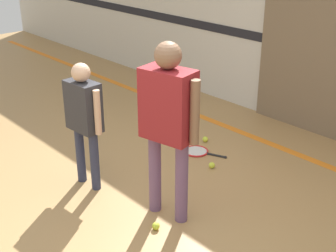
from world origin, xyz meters
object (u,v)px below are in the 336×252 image
Objects in this scene: tennis_ball_stray_left at (212,165)px; tennis_ball_near_instructor at (156,226)px; person_instructor at (168,114)px; racket_spare_on_floor at (198,151)px; tennis_ball_by_spare_racket at (205,139)px; person_student_left at (84,113)px.

tennis_ball_near_instructor is at bearing -70.07° from tennis_ball_stray_left.
racket_spare_on_floor is (-0.68, 1.07, -0.96)m from person_instructor.
tennis_ball_near_instructor and tennis_ball_by_spare_racket have the same top height.
tennis_ball_by_spare_racket is at bearing 109.79° from person_instructor.
person_instructor is at bearing 10.00° from person_student_left.
tennis_ball_stray_left is (-0.42, 1.15, 0.00)m from tennis_ball_near_instructor.
person_instructor is 0.96m from person_student_left.
tennis_ball_by_spare_racket is (0.10, 1.57, -0.74)m from person_student_left.
tennis_ball_near_instructor is at bearing -4.02° from person_student_left.
tennis_ball_by_spare_racket reaches higher than racket_spare_on_floor.
person_instructor is 0.97m from tennis_ball_near_instructor.
person_student_left is at bearing -122.46° from racket_spare_on_floor.
tennis_ball_near_instructor is at bearing -78.29° from person_instructor.
racket_spare_on_floor is 0.39m from tennis_ball_stray_left.
tennis_ball_near_instructor and tennis_ball_stray_left have the same top height.
person_instructor is at bearing 113.16° from tennis_ball_near_instructor.
racket_spare_on_floor is 1.52m from tennis_ball_near_instructor.
person_student_left is 18.91× the size of tennis_ball_near_instructor.
person_student_left is 2.36× the size of racket_spare_on_floor.
tennis_ball_stray_left is at bearing -45.39° from racket_spare_on_floor.
tennis_ball_by_spare_racket and tennis_ball_stray_left have the same top height.
person_student_left is 18.91× the size of tennis_ball_by_spare_racket.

